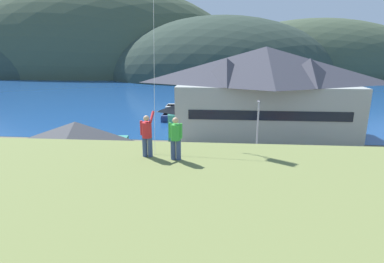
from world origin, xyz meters
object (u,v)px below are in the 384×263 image
at_px(moored_boat_outer_mooring, 213,114).
at_px(parked_car_front_row_silver, 43,160).
at_px(parked_car_back_row_left, 203,195).
at_px(parking_light_pole, 257,128).
at_px(parked_car_lone_by_shed, 372,205).
at_px(parked_car_back_row_right, 166,162).
at_px(moored_boat_wharfside, 172,113).
at_px(parked_car_mid_row_center, 380,173).
at_px(storage_shed_near_lot, 78,155).
at_px(storage_shed_waterside, 190,117).
at_px(harbor_lodge, 264,90).
at_px(parked_car_front_row_end, 272,207).
at_px(person_kite_flyer, 147,134).
at_px(moored_boat_inner_slip, 173,113).
at_px(person_companion, 176,137).
at_px(wharf_dock, 194,115).
at_px(parked_car_front_row_red, 221,171).
at_px(parked_car_corner_spot, 294,176).

bearing_deg(moored_boat_outer_mooring, parked_car_front_row_silver, -122.21).
height_order(parked_car_back_row_left, parking_light_pole, parking_light_pole).
bearing_deg(parked_car_lone_by_shed, parked_car_back_row_right, 156.02).
bearing_deg(moored_boat_wharfside, parked_car_lone_by_shed, -59.81).
bearing_deg(parking_light_pole, parked_car_back_row_left, -117.75).
height_order(parked_car_back_row_right, parked_car_mid_row_center, same).
xyz_separation_m(storage_shed_near_lot, storage_shed_waterside, (7.47, 16.63, -0.36)).
distance_m(harbor_lodge, parking_light_pole, 10.89).
bearing_deg(parked_car_front_row_end, person_kite_flyer, -135.77).
height_order(moored_boat_inner_slip, person_companion, person_companion).
height_order(storage_shed_waterside, parked_car_front_row_silver, storage_shed_waterside).
xyz_separation_m(moored_boat_inner_slip, parked_car_front_row_end, (11.10, -31.91, 0.34)).
relative_size(storage_shed_waterside, parked_car_front_row_end, 1.66).
xyz_separation_m(wharf_dock, parked_car_front_row_silver, (-12.27, -25.21, 0.71)).
relative_size(storage_shed_near_lot, parking_light_pole, 1.29).
bearing_deg(storage_shed_near_lot, harbor_lodge, 45.68).
bearing_deg(parked_car_front_row_red, parked_car_front_row_end, -60.51).
relative_size(wharf_dock, parked_car_front_row_red, 2.43).
bearing_deg(parked_car_front_row_end, storage_shed_waterside, 109.38).
height_order(wharf_dock, person_companion, person_companion).
distance_m(harbor_lodge, parked_car_back_row_right, 17.77).
distance_m(parked_car_front_row_red, parking_light_pole, 6.38).
height_order(moored_boat_wharfside, parked_car_front_row_red, moored_boat_wharfside).
bearing_deg(harbor_lodge, person_kite_flyer, -108.01).
distance_m(wharf_dock, moored_boat_inner_slip, 3.67).
relative_size(parked_car_front_row_end, person_companion, 2.48).
bearing_deg(parked_car_lone_by_shed, moored_boat_inner_slip, 119.68).
height_order(harbor_lodge, parked_car_back_row_left, harbor_lodge).
bearing_deg(parked_car_front_row_end, harbor_lodge, 83.79).
relative_size(moored_boat_wharfside, person_companion, 4.67).
bearing_deg(parked_car_front_row_silver, person_kite_flyer, -45.61).
xyz_separation_m(parked_car_front_row_silver, person_companion, (14.37, -13.71, 6.54)).
bearing_deg(person_companion, moored_boat_wharfside, 98.62).
relative_size(parked_car_corner_spot, parked_car_front_row_end, 1.01).
height_order(parked_car_back_row_left, parked_car_front_row_end, same).
relative_size(wharf_dock, parked_car_front_row_end, 2.44).
distance_m(storage_shed_waterside, person_kite_flyer, 27.09).
height_order(parked_car_lone_by_shed, parked_car_mid_row_center, same).
xyz_separation_m(wharf_dock, person_companion, (2.10, -38.92, 7.26)).
bearing_deg(moored_boat_wharfside, parked_car_mid_row_center, -49.58).
relative_size(wharf_dock, moored_boat_inner_slip, 1.31).
relative_size(parked_car_corner_spot, parking_light_pole, 0.70).
distance_m(moored_boat_wharfside, parked_car_front_row_silver, 25.79).
relative_size(storage_shed_waterside, wharf_dock, 0.68).
distance_m(parked_car_back_row_left, parked_car_front_row_end, 4.75).
bearing_deg(parked_car_back_row_left, wharf_dock, 95.30).
height_order(parked_car_front_row_red, parked_car_back_row_left, same).
bearing_deg(parked_car_mid_row_center, moored_boat_outer_mooring, 119.67).
distance_m(moored_boat_outer_mooring, person_companion, 38.90).
height_order(moored_boat_wharfside, parked_car_front_row_silver, moored_boat_wharfside).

